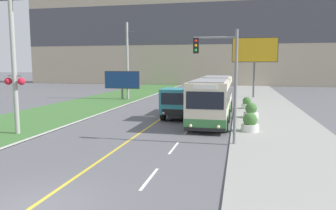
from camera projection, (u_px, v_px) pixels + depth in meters
ground_plane at (30, 209)px, 9.59m from camera, size 300.00×300.00×0.00m
lane_marking_centre at (73, 186)px, 11.34m from camera, size 2.88×140.00×0.01m
apartment_block_background at (212, 28)px, 68.28m from camera, size 80.00×8.04×23.39m
city_bus at (213, 98)px, 25.36m from camera, size 2.67×12.90×3.17m
dump_truck at (180, 103)px, 25.62m from camera, size 2.51×6.95×2.40m
utility_pole_near at (14, 63)px, 19.42m from camera, size 1.80×0.44×9.00m
utility_pole_far at (127, 61)px, 39.11m from camera, size 1.80×0.28×9.14m
traffic_light_mast at (223, 72)px, 16.83m from camera, size 2.28×0.32×5.97m
billboard_large at (255, 52)px, 40.79m from camera, size 5.58×0.24×7.53m
billboard_small at (122, 80)px, 39.24m from camera, size 4.35×0.24×3.41m
planter_round_near at (250, 123)px, 20.28m from camera, size 1.09×1.09×1.16m
planter_round_second at (251, 111)px, 25.46m from camera, size 1.13×1.13×1.18m
planter_round_third at (247, 103)px, 30.73m from camera, size 0.99×0.99×1.10m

